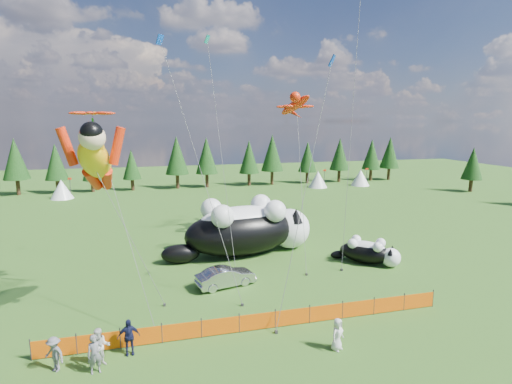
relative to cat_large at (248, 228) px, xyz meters
The scene contains 18 objects.
ground 10.06m from the cat_large, 104.70° to the right, with size 160.00×160.00×0.00m, color #0C3509.
safety_fence 12.85m from the cat_large, 101.27° to the right, with size 22.06×0.06×1.10m.
tree_line 35.65m from the cat_large, 94.01° to the left, with size 90.00×4.00×8.00m, color black, non-canonical shape.
festival_tents 31.69m from the cat_large, 74.41° to the left, with size 50.00×3.20×2.80m, color white, non-canonical shape.
cat_large is the anchor object (origin of this frame).
cat_small 9.96m from the cat_large, 28.64° to the right, with size 4.54×4.27×2.00m.
car 7.19m from the cat_large, 116.07° to the right, with size 1.42×4.08×1.34m, color #B5B5BA.
spectator_a 17.68m from the cat_large, 126.24° to the right, with size 0.66×0.43×1.80m, color slate.
spectator_b 17.19m from the cat_large, 126.83° to the right, with size 0.89×0.52×1.82m, color silver.
spectator_c 15.96m from the cat_large, 124.66° to the right, with size 1.05×0.54×1.80m, color #131736.
spectator_d 18.35m from the cat_large, 131.85° to the right, with size 1.06×0.55×1.64m, color slate.
spectator_e 15.35m from the cat_large, 86.86° to the right, with size 0.79×0.52×1.62m, color silver.
superhero_kite 15.56m from the cat_large, 138.66° to the right, with size 5.72×5.20×11.63m.
gecko_kite 12.25m from the cat_large, 35.32° to the left, with size 4.84×13.22×15.94m.
flower_kite 15.45m from the cat_large, 151.01° to the right, with size 5.01×8.14×13.45m.
diamond_kite_a 14.95m from the cat_large, 157.64° to the right, with size 4.53×7.83×18.51m.
diamond_kite_c 15.41m from the cat_large, 77.12° to the right, with size 4.59×3.63×15.49m.
diamond_kite_d 14.98m from the cat_large, 131.10° to the left, with size 1.08×8.54×19.50m.
Camera 1 is at (-5.08, -22.20, 11.10)m, focal length 28.00 mm.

